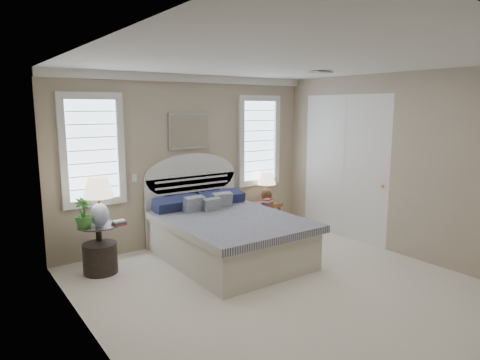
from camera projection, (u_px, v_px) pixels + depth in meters
name	position (u px, v px, depth m)	size (l,w,h in m)	color
floor	(291.00, 292.00, 5.15)	(4.50, 5.00, 0.01)	#EDE3CB
ceiling	(296.00, 61.00, 4.70)	(4.50, 5.00, 0.01)	silver
wall_back	(189.00, 160.00, 6.94)	(4.50, 0.02, 2.70)	tan
wall_left	(97.00, 208.00, 3.65)	(0.02, 5.00, 2.70)	tan
wall_right	(409.00, 166.00, 6.20)	(0.02, 5.00, 2.70)	tan
crown_molding	(189.00, 78.00, 6.69)	(4.50, 0.08, 0.12)	silver
hvac_vent	(321.00, 72.00, 6.02)	(0.30, 0.20, 0.02)	#B2B2B2
switch_plate	(134.00, 178.00, 6.42)	(0.08, 0.01, 0.12)	silver
window_left	(92.00, 150.00, 6.00)	(0.90, 0.06, 1.60)	silver
window_right	(259.00, 141.00, 7.67)	(0.90, 0.06, 1.60)	silver
painting	(190.00, 131.00, 6.83)	(0.74, 0.04, 0.58)	silver
closet_door	(344.00, 167.00, 7.18)	(0.02, 1.80, 2.40)	white
bed	(225.00, 232.00, 6.26)	(1.72, 2.28, 1.47)	beige
side_table_left	(99.00, 242.00, 5.80)	(0.56, 0.56, 0.63)	black
nightstand_right	(265.00, 211.00, 7.56)	(0.50, 0.40, 0.53)	brown
floor_pot	(100.00, 258.00, 5.71)	(0.45, 0.45, 0.41)	black
lamp_left	(99.00, 196.00, 5.68)	(0.49, 0.49, 0.66)	white
lamp_right	(267.00, 183.00, 7.60)	(0.38, 0.38, 0.54)	black
potted_plant	(84.00, 213.00, 5.55)	(0.23, 0.23, 0.41)	#39772F
books_left	(119.00, 223.00, 5.73)	(0.20, 0.16, 0.07)	#A8302A
books_right	(267.00, 202.00, 7.36)	(0.23, 0.20, 0.11)	#A8302A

